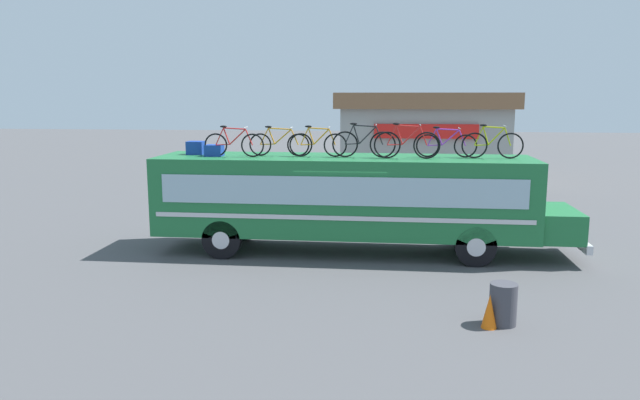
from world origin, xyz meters
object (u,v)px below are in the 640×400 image
Objects in this scene: rooftop_bicycle_1 at (234,144)px; rooftop_bicycle_2 at (279,143)px; luggage_bag_2 at (214,150)px; rooftop_bicycle_6 at (446,144)px; rooftop_bicycle_5 at (407,144)px; rooftop_bicycle_4 at (364,143)px; luggage_bag_1 at (196,148)px; traffic_cone at (489,311)px; rooftop_bicycle_3 at (318,144)px; bus at (351,197)px; rooftop_bicycle_7 at (492,144)px; trash_bin at (503,304)px.

rooftop_bicycle_2 is at bearing 17.37° from rooftop_bicycle_1.
luggage_bag_2 is at bearing -173.69° from rooftop_bicycle_2.
rooftop_bicycle_6 is at bearing 3.19° from luggage_bag_2.
rooftop_bicycle_1 is at bearing -179.30° from rooftop_bicycle_5.
rooftop_bicycle_4 reaches higher than rooftop_bicycle_2.
rooftop_bicycle_6 is (1.11, 0.48, -0.04)m from rooftop_bicycle_5.
luggage_bag_1 is at bearing 149.70° from luggage_bag_2.
luggage_bag_1 is 0.77m from luggage_bag_2.
rooftop_bicycle_6 is (5.93, 0.54, -0.01)m from rooftop_bicycle_1.
traffic_cone is at bearing -36.72° from luggage_bag_1.
rooftop_bicycle_3 is at bearing 177.76° from rooftop_bicycle_4.
luggage_bag_1 is at bearing 176.28° from rooftop_bicycle_4.
rooftop_bicycle_4 is 2.63× the size of traffic_cone.
luggage_bag_2 is 0.27× the size of rooftop_bicycle_2.
luggage_bag_2 is at bearing -177.40° from bus.
luggage_bag_2 is at bearing -178.59° from rooftop_bicycle_7.
rooftop_bicycle_2 is 5.94m from rooftop_bicycle_7.
rooftop_bicycle_3 is (-0.94, -0.06, 1.50)m from bus.
rooftop_bicycle_3 is at bearing 7.21° from rooftop_bicycle_1.
rooftop_bicycle_4 is 6.56m from trash_bin.
rooftop_bicycle_5 is 1.08× the size of rooftop_bicycle_7.
rooftop_bicycle_7 is at bearing 0.22° from bus.
bus is 7.08× the size of rooftop_bicycle_7.
rooftop_bicycle_4 is at bearing 0.92° from luggage_bag_2.
rooftop_bicycle_5 reaches higher than rooftop_bicycle_1.
rooftop_bicycle_2 is 2.08× the size of trash_bin.
rooftop_bicycle_2 is at bearing 135.66° from trash_bin.
rooftop_bicycle_2 is 0.96× the size of rooftop_bicycle_5.
luggage_bag_1 reaches higher than traffic_cone.
rooftop_bicycle_6 reaches higher than bus.
rooftop_bicycle_3 reaches higher than rooftop_bicycle_1.
trash_bin is at bearing -44.34° from rooftop_bicycle_2.
rooftop_bicycle_4 reaches higher than rooftop_bicycle_3.
luggage_bag_2 is 0.28× the size of rooftop_bicycle_1.
traffic_cone is at bearing -47.08° from rooftop_bicycle_2.
rooftop_bicycle_4 is 1.05× the size of rooftop_bicycle_6.
rooftop_bicycle_4 is 1.20m from rooftop_bicycle_5.
rooftop_bicycle_5 is at bearing 109.99° from trash_bin.
trash_bin is (7.92, -5.47, -2.54)m from luggage_bag_1.
luggage_bag_1 is 1.01× the size of luggage_bag_2.
rooftop_bicycle_4 is at bearing -178.00° from rooftop_bicycle_7.
bus is 3.63m from rooftop_bicycle_1.
luggage_bag_1 reaches higher than luggage_bag_2.
rooftop_bicycle_6 is (4.71, 0.16, 0.00)m from rooftop_bicycle_2.
luggage_bag_1 is 9.87m from traffic_cone.
traffic_cone is at bearing -38.95° from rooftop_bicycle_1.
luggage_bag_1 is 0.29× the size of rooftop_bicycle_7.
rooftop_bicycle_2 is at bearing -4.23° from luggage_bag_1.
rooftop_bicycle_7 reaches higher than bus.
rooftop_bicycle_2 reaches higher than luggage_bag_1.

